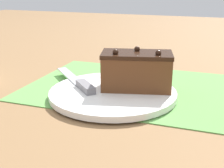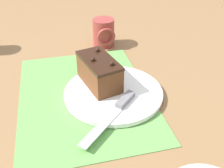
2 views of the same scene
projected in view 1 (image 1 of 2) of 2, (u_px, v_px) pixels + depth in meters
ground_plane at (132, 88)px, 0.70m from camera, size 3.00×3.00×0.00m
placemat_woven at (132, 87)px, 0.70m from camera, size 0.46×0.34×0.00m
cake_plate at (113, 93)px, 0.64m from camera, size 0.26×0.26×0.01m
chocolate_cake at (136, 70)px, 0.64m from camera, size 0.16×0.11×0.09m
serving_knife at (80, 83)px, 0.67m from camera, size 0.16×0.17×0.01m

